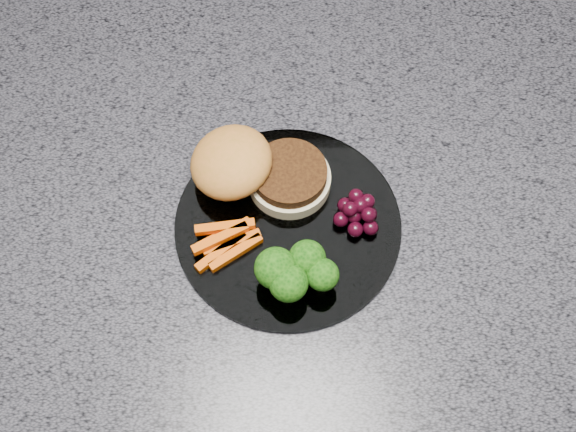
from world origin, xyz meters
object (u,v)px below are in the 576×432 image
at_px(grape_bunch, 358,212).
at_px(burger, 252,170).
at_px(island_cabinet, 306,328).
at_px(plate, 288,225).

bearing_deg(grape_bunch, burger, 157.52).
xyz_separation_m(island_cabinet, burger, (-0.07, 0.02, 0.50)).
bearing_deg(grape_bunch, island_cabinet, 144.92).
bearing_deg(plate, grape_bunch, 6.12).
height_order(island_cabinet, plate, plate).
xyz_separation_m(island_cabinet, grape_bunch, (0.05, -0.03, 0.49)).
xyz_separation_m(plate, grape_bunch, (0.08, 0.01, 0.02)).
relative_size(island_cabinet, burger, 6.89).
bearing_deg(plate, burger, 125.27).
relative_size(burger, grape_bunch, 3.24).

